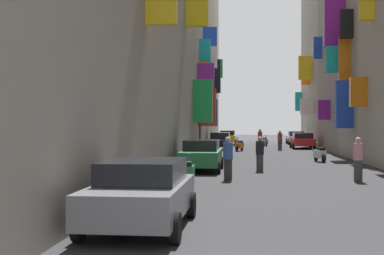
{
  "coord_description": "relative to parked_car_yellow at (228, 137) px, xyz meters",
  "views": [
    {
      "loc": [
        -1.5,
        -2.42,
        2.23
      ],
      "look_at": [
        -4.91,
        28.92,
        1.99
      ],
      "focal_mm": 47.45,
      "sensor_mm": 36.0,
      "label": 1
    }
  ],
  "objects": [
    {
      "name": "ground_plane",
      "position": [
        3.54,
        -20.96,
        -0.79
      ],
      "size": [
        140.0,
        140.0,
        0.0
      ],
      "primitive_type": "plane",
      "color": "#2D2D30"
    },
    {
      "name": "building_left_mid_a",
      "position": [
        -4.41,
        -16.53,
        7.21
      ],
      "size": [
        7.32,
        4.23,
        16.07
      ],
      "color": "#9E9384",
      "rests_on": "ground"
    },
    {
      "name": "building_left_mid_b",
      "position": [
        -4.45,
        -2.7,
        9.94
      ],
      "size": [
        7.19,
        23.45,
        21.48
      ],
      "color": "#BCB29E",
      "rests_on": "ground"
    },
    {
      "name": "building_right_mid_b",
      "position": [
        11.54,
        -10.83,
        10.06
      ],
      "size": [
        6.94,
        11.01,
        21.7
      ],
      "color": "gray",
      "rests_on": "ground"
    },
    {
      "name": "building_right_mid_c",
      "position": [
        11.54,
        1.85,
        8.41
      ],
      "size": [
        7.34,
        14.37,
        18.42
      ],
      "color": "#9E9384",
      "rests_on": "ground"
    },
    {
      "name": "parked_car_yellow",
      "position": [
        0.0,
        0.0,
        0.0
      ],
      "size": [
        1.86,
        4.02,
        1.51
      ],
      "color": "gold",
      "rests_on": "ground"
    },
    {
      "name": "parked_car_red",
      "position": [
        6.96,
        -7.33,
        -0.04
      ],
      "size": [
        2.01,
        4.11,
        1.41
      ],
      "color": "#B21E1E",
      "rests_on": "ground"
    },
    {
      "name": "parked_car_grey",
      "position": [
        -0.19,
        -42.75,
        -0.02
      ],
      "size": [
        2.02,
        4.08,
        1.44
      ],
      "color": "slate",
      "rests_on": "ground"
    },
    {
      "name": "parked_car_black",
      "position": [
        -0.27,
        -9.84,
        -0.02
      ],
      "size": [
        1.96,
        3.92,
        1.47
      ],
      "color": "black",
      "rests_on": "ground"
    },
    {
      "name": "parked_car_green",
      "position": [
        -0.1,
        -29.61,
        -0.02
      ],
      "size": [
        1.95,
        4.04,
        1.46
      ],
      "color": "#236638",
      "rests_on": "ground"
    },
    {
      "name": "parked_car_white",
      "position": [
        7.33,
        2.71,
        -0.04
      ],
      "size": [
        1.97,
        3.97,
        1.4
      ],
      "color": "white",
      "rests_on": "ground"
    },
    {
      "name": "scooter_orange",
      "position": [
        1.43,
        -12.19,
        -0.33
      ],
      "size": [
        0.73,
        1.8,
        1.13
      ],
      "color": "orange",
      "rests_on": "ground"
    },
    {
      "name": "scooter_green",
      "position": [
        -0.11,
        -34.98,
        -0.33
      ],
      "size": [
        0.48,
        1.83,
        1.13
      ],
      "color": "#287F3D",
      "rests_on": "ground"
    },
    {
      "name": "scooter_white",
      "position": [
        6.25,
        -23.31,
        -0.33
      ],
      "size": [
        0.64,
        1.78,
        1.13
      ],
      "color": "silver",
      "rests_on": "ground"
    },
    {
      "name": "scooter_silver",
      "position": [
        3.82,
        -2.66,
        -0.33
      ],
      "size": [
        0.57,
        1.87,
        1.13
      ],
      "color": "#ADADB2",
      "rests_on": "ground"
    },
    {
      "name": "scooter_red",
      "position": [
        5.27,
        -2.9,
        -0.33
      ],
      "size": [
        0.5,
        1.97,
        1.13
      ],
      "color": "red",
      "rests_on": "ground"
    },
    {
      "name": "pedestrian_crossing",
      "position": [
        6.29,
        -33.36,
        0.06
      ],
      "size": [
        0.46,
        0.46,
        1.71
      ],
      "color": "#3E3E3E",
      "rests_on": "ground"
    },
    {
      "name": "pedestrian_near_left",
      "position": [
        3.15,
        -9.36,
        0.11
      ],
      "size": [
        0.49,
        0.49,
        1.79
      ],
      "color": "#343434",
      "rests_on": "ground"
    },
    {
      "name": "pedestrian_near_right",
      "position": [
        4.77,
        -10.48,
        0.05
      ],
      "size": [
        0.42,
        0.42,
        1.68
      ],
      "color": "#3A3A3A",
      "rests_on": "ground"
    },
    {
      "name": "pedestrian_mid_street",
      "position": [
        1.3,
        -33.49,
        0.07
      ],
      "size": [
        0.52,
        0.52,
        1.72
      ],
      "color": "#2E2E2E",
      "rests_on": "ground"
    },
    {
      "name": "pedestrian_far_away",
      "position": [
        2.63,
        -29.63,
        0.02
      ],
      "size": [
        0.5,
        0.5,
        1.63
      ],
      "color": "#383838",
      "rests_on": "ground"
    },
    {
      "name": "traffic_light_near_corner",
      "position": [
        -1.04,
        -20.35,
        2.08
      ],
      "size": [
        0.26,
        0.34,
        4.21
      ],
      "color": "#2D2D2D",
      "rests_on": "ground"
    }
  ]
}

